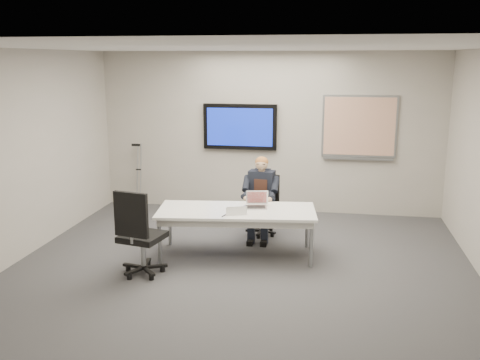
% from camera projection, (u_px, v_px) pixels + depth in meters
% --- Properties ---
extents(floor, '(6.00, 6.00, 0.02)m').
position_uv_depth(floor, '(238.00, 273.00, 6.79)').
color(floor, '#3C3C3F').
rests_on(floor, ground).
extents(ceiling, '(6.00, 6.00, 0.02)m').
position_uv_depth(ceiling, '(238.00, 47.00, 6.17)').
color(ceiling, white).
rests_on(ceiling, wall_back).
extents(wall_back, '(6.00, 0.02, 2.80)m').
position_uv_depth(wall_back, '(269.00, 133.00, 9.36)').
color(wall_back, '#ABA69B').
rests_on(wall_back, ground).
extents(wall_front, '(6.00, 0.02, 2.80)m').
position_uv_depth(wall_front, '(160.00, 250.00, 3.60)').
color(wall_front, '#ABA69B').
rests_on(wall_front, ground).
extents(wall_left, '(0.02, 6.00, 2.80)m').
position_uv_depth(wall_left, '(13.00, 158.00, 6.99)').
color(wall_left, '#ABA69B').
rests_on(wall_left, ground).
extents(conference_table, '(2.23, 1.14, 0.66)m').
position_uv_depth(conference_table, '(237.00, 215.00, 7.30)').
color(conference_table, white).
rests_on(conference_table, ground).
extents(tv_display, '(1.30, 0.09, 0.80)m').
position_uv_depth(tv_display, '(240.00, 127.00, 9.38)').
color(tv_display, black).
rests_on(tv_display, wall_back).
extents(whiteboard, '(1.25, 0.08, 1.10)m').
position_uv_depth(whiteboard, '(359.00, 127.00, 9.04)').
color(whiteboard, '#969A9E').
rests_on(whiteboard, wall_back).
extents(office_chair_far, '(0.59, 0.59, 0.93)m').
position_uv_depth(office_chair_far, '(263.00, 216.00, 8.27)').
color(office_chair_far, black).
rests_on(office_chair_far, ground).
extents(office_chair_near, '(0.63, 0.63, 1.12)m').
position_uv_depth(office_chair_near, '(141.00, 249.00, 6.67)').
color(office_chair_near, black).
rests_on(office_chair_near, ground).
extents(seated_person, '(0.41, 0.70, 1.24)m').
position_uv_depth(seated_person, '(260.00, 207.00, 8.01)').
color(seated_person, '#1C2230').
rests_on(seated_person, office_chair_far).
extents(crutch, '(0.16, 0.44, 1.24)m').
position_uv_depth(crutch, '(139.00, 174.00, 9.77)').
color(crutch, '#9EA1A5').
rests_on(crutch, ground).
extents(laptop, '(0.34, 0.34, 0.22)m').
position_uv_depth(laptop, '(256.00, 203.00, 7.40)').
color(laptop, silver).
rests_on(laptop, conference_table).
extents(name_tent, '(0.28, 0.16, 0.11)m').
position_uv_depth(name_tent, '(237.00, 211.00, 7.03)').
color(name_tent, white).
rests_on(name_tent, conference_table).
extents(pen, '(0.05, 0.15, 0.01)m').
position_uv_depth(pen, '(225.00, 215.00, 7.00)').
color(pen, black).
rests_on(pen, conference_table).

